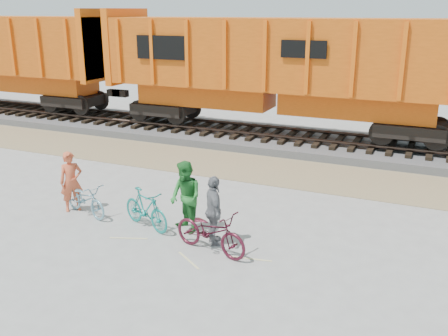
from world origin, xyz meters
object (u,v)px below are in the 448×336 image
(person_solo, at_px, (71,182))
(person_woman, at_px, (214,211))
(bicycle_blue, at_px, (85,199))
(hopper_car_center, at_px, (278,68))
(person_man, at_px, (186,197))
(bicycle_teal, at_px, (146,209))
(bicycle_maroon, at_px, (210,231))

(person_solo, height_order, person_woman, person_woman)
(bicycle_blue, relative_size, person_woman, 1.01)
(hopper_car_center, xyz_separation_m, bicycle_blue, (-2.25, -9.02, -2.57))
(person_man, bearing_deg, bicycle_teal, -137.12)
(bicycle_blue, bearing_deg, person_man, -69.35)
(bicycle_maroon, bearing_deg, person_man, 66.58)
(bicycle_teal, relative_size, person_man, 0.93)
(bicycle_maroon, bearing_deg, hopper_car_center, 22.89)
(bicycle_blue, height_order, bicycle_maroon, bicycle_maroon)
(person_man, bearing_deg, bicycle_maroon, -5.13)
(bicycle_teal, distance_m, person_solo, 2.41)
(hopper_car_center, distance_m, bicycle_blue, 9.65)
(person_man, distance_m, person_woman, 0.96)
(person_man, bearing_deg, bicycle_blue, -145.95)
(hopper_car_center, distance_m, bicycle_maroon, 10.09)
(hopper_car_center, height_order, bicycle_maroon, hopper_car_center)
(bicycle_teal, relative_size, bicycle_maroon, 0.87)
(bicycle_blue, bearing_deg, hopper_car_center, 4.17)
(person_solo, height_order, person_man, person_man)
(hopper_car_center, relative_size, person_solo, 8.68)
(hopper_car_center, xyz_separation_m, person_man, (0.64, -8.89, -2.13))
(bicycle_blue, distance_m, bicycle_teal, 1.89)
(bicycle_maroon, distance_m, person_woman, 0.52)
(hopper_car_center, height_order, person_man, hopper_car_center)
(person_man, height_order, person_woman, person_man)
(bicycle_teal, xyz_separation_m, person_solo, (-2.39, 0.18, 0.32))
(hopper_car_center, bearing_deg, bicycle_blue, -104.00)
(hopper_car_center, distance_m, person_man, 9.17)
(person_man, xyz_separation_m, person_woman, (0.90, -0.34, -0.06))
(hopper_car_center, relative_size, person_woman, 8.63)
(person_man, bearing_deg, hopper_car_center, 125.67)
(person_man, bearing_deg, person_solo, -148.00)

